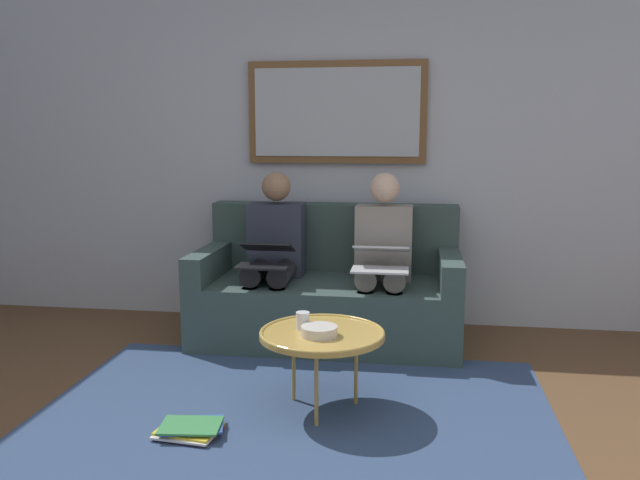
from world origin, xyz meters
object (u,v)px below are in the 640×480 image
person_left (383,254)px  framed_mirror (337,112)px  cup (303,321)px  person_right (274,251)px  couch (329,292)px  laptop_black (266,255)px  coffee_table (322,335)px  laptop_silver (381,258)px  magazine_stack (190,429)px  bowl (319,331)px

person_left → framed_mirror: bearing=-50.9°
cup → person_right: 1.19m
couch → person_right: person_right is taller
laptop_black → cup: bearing=114.5°
cup → laptop_black: laptop_black is taller
coffee_table → laptop_silver: size_ratio=1.80×
laptop_black → magazine_stack: 1.41m
bowl → person_left: bearing=-101.5°
magazine_stack → bowl: bearing=-151.7°
person_left → magazine_stack: (0.82, 1.52, -0.58)m
cup → bowl: size_ratio=0.50×
laptop_silver → person_right: bearing=-18.2°
laptop_silver → person_right: 0.78m
framed_mirror → coffee_table: 1.98m
bowl → laptop_silver: (-0.25, -0.97, 0.19)m
laptop_silver → laptop_black: laptop_silver is taller
bowl → cup: bearing=-44.2°
laptop_black → magazine_stack: bearing=86.7°
couch → magazine_stack: 1.67m
framed_mirror → magazine_stack: (0.45, 1.97, -1.52)m
coffee_table → magazine_stack: 0.78m
couch → coffee_table: couch is taller
person_left → couch: bearing=-10.4°
laptop_silver → bowl: bearing=75.7°
framed_mirror → coffee_table: size_ratio=2.03×
cup → couch: bearing=-88.8°
laptop_black → couch: bearing=-140.1°
coffee_table → cup: bearing=-19.3°
coffee_table → person_right: size_ratio=0.56×
person_left → person_right: same height
couch → framed_mirror: bearing=-90.0°
framed_mirror → bowl: size_ratio=7.12×
couch → person_left: person_left is taller
couch → cup: 1.19m
laptop_silver → laptop_black: 0.74m
laptop_black → person_right: bearing=-90.0°
cup → laptop_silver: bearing=-111.8°
cup → coffee_table: bearing=160.7°
cup → laptop_silver: laptop_silver is taller
laptop_black → bowl: bearing=117.2°
cup → person_left: size_ratio=0.08×
cup → laptop_black: 0.97m
cup → person_right: bearing=-70.4°
bowl → magazine_stack: bearing=28.3°
couch → magazine_stack: bearing=74.3°
cup → magazine_stack: 0.75m
bowl → person_right: size_ratio=0.16×
couch → laptop_silver: couch is taller
couch → laptop_silver: (-0.37, 0.31, 0.31)m
magazine_stack → framed_mirror: bearing=-102.7°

